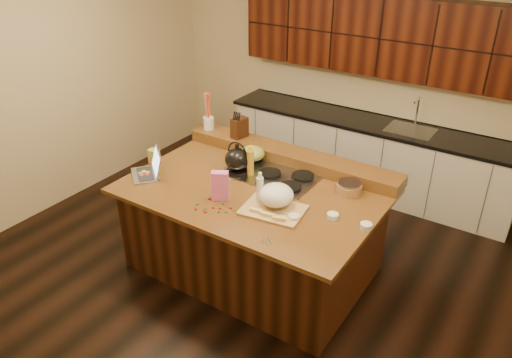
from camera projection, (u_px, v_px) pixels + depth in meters
The scene contains 34 objects.
room at pixel (253, 147), 4.51m from camera, with size 5.52×5.02×2.72m.
island at pixel (253, 229), 4.93m from camera, with size 2.40×1.60×0.92m.
back_ledge at pixel (290, 156), 5.20m from camera, with size 2.40×0.30×0.12m, color black.
cooktop at pixel (270, 175), 4.93m from camera, with size 0.92×0.52×0.05m.
back_counter at pixel (373, 117), 6.17m from camera, with size 3.70×0.66×2.40m.
kettle at pixel (237, 159), 4.91m from camera, with size 0.25×0.25×0.22m, color black.
green_bowl at pixel (252, 154), 5.12m from camera, with size 0.26×0.26×0.14m, color olive.
laptop at pixel (150, 169), 4.93m from camera, with size 0.46×0.45×0.25m.
oil_bottle at pixel (250, 163), 4.88m from camera, with size 0.07×0.07×0.27m, color gold.
vinegar_bottle at pixel (260, 190), 4.44m from camera, with size 0.06×0.06×0.25m, color silver.
wooden_tray at pixel (275, 198), 4.36m from camera, with size 0.58×0.46×0.22m.
ramekin_a at pixel (294, 218), 4.23m from camera, with size 0.10×0.10×0.04m, color white.
ramekin_b at pixel (366, 226), 4.12m from camera, with size 0.10×0.10×0.04m, color white.
ramekin_c at pixel (333, 216), 4.25m from camera, with size 0.10×0.10×0.04m, color white.
strainer_bowl at pixel (349, 189), 4.62m from camera, with size 0.24×0.24×0.09m, color #996B3F.
kitchen_timer at pixel (266, 239), 3.93m from camera, with size 0.08×0.08×0.07m, color silver.
pink_bag at pixel (220, 186), 4.47m from camera, with size 0.15×0.08×0.28m, color pink.
candy_plate at pixel (144, 174), 4.95m from camera, with size 0.18×0.18×0.01m, color white.
package_box at pixel (154, 157), 5.14m from camera, with size 0.11×0.08×0.16m, color gold.
utensil_crock at pixel (209, 123), 5.65m from camera, with size 0.12×0.12×0.14m, color white.
knife_block at pixel (240, 128), 5.43m from camera, with size 0.11×0.18×0.22m, color black.
gumdrop_0 at pixel (196, 209), 4.37m from camera, with size 0.02×0.02×0.02m, color red.
gumdrop_1 at pixel (219, 212), 4.34m from camera, with size 0.02×0.02×0.02m, color #198C26.
gumdrop_2 at pixel (210, 199), 4.53m from camera, with size 0.02×0.02×0.02m, color red.
gumdrop_3 at pixel (236, 210), 4.35m from camera, with size 0.02×0.02×0.02m, color #198C26.
gumdrop_4 at pixel (205, 211), 4.35m from camera, with size 0.02×0.02×0.02m, color red.
gumdrop_5 at pixel (197, 204), 4.45m from camera, with size 0.02×0.02×0.02m, color #198C26.
gumdrop_6 at pixel (220, 208), 4.39m from camera, with size 0.02×0.02×0.02m, color red.
gumdrop_7 at pixel (226, 212), 4.33m from camera, with size 0.02×0.02×0.02m, color #198C26.
gumdrop_8 at pixel (231, 208), 4.39m from camera, with size 0.02×0.02×0.02m, color red.
gumdrop_9 at pixel (223, 203), 4.46m from camera, with size 0.02×0.02×0.02m, color #198C26.
gumdrop_10 at pixel (206, 212), 4.33m from camera, with size 0.02×0.02×0.02m, color red.
gumdrop_11 at pixel (205, 209), 4.38m from camera, with size 0.02×0.02×0.02m, color #198C26.
gumdrop_12 at pixel (213, 208), 4.40m from camera, with size 0.02×0.02×0.02m, color red.
Camera 1 is at (2.27, -3.41, 3.25)m, focal length 35.00 mm.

